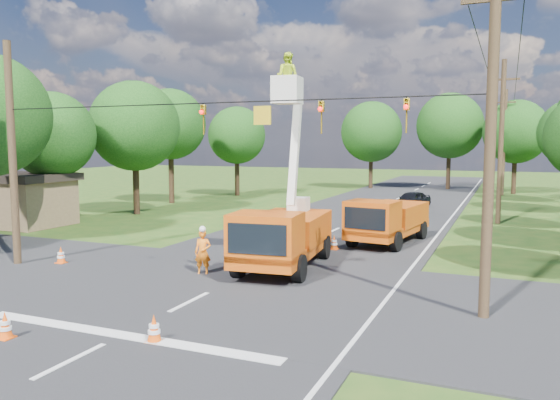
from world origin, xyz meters
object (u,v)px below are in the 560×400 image
at_px(traffic_cone_1, 154,329).
at_px(shed, 23,199).
at_px(ground_worker, 203,252).
at_px(pole_right_far, 504,142).
at_px(distant_car, 411,200).
at_px(traffic_cone_2, 295,247).
at_px(traffic_cone_0, 5,326).
at_px(tree_left_e, 170,124).
at_px(traffic_cone_3, 334,242).
at_px(tree_left_d, 135,126).
at_px(bucket_truck, 283,224).
at_px(pole_right_mid, 501,141).
at_px(traffic_cone_6, 401,223).
at_px(pole_right_near, 490,138).
at_px(tree_far_c, 516,132).
at_px(tree_far_b, 450,126).
at_px(pole_left, 12,155).
at_px(tree_left_c, 52,135).
at_px(tree_far_a, 371,132).
at_px(traffic_cone_4, 61,255).
at_px(second_truck, 387,220).
at_px(tree_left_f, 237,135).

distance_m(traffic_cone_1, shed, 23.20).
height_order(ground_worker, pole_right_far, pole_right_far).
xyz_separation_m(distant_car, traffic_cone_2, (-1.86, -19.62, -0.30)).
relative_size(traffic_cone_0, tree_left_e, 0.08).
bearing_deg(traffic_cone_3, traffic_cone_0, -106.40).
xyz_separation_m(ground_worker, tree_left_d, (-13.46, 13.58, 5.27)).
xyz_separation_m(bucket_truck, pole_right_mid, (7.61, 16.50, 3.32)).
distance_m(traffic_cone_6, shed, 22.64).
distance_m(traffic_cone_1, pole_right_near, 10.29).
bearing_deg(tree_far_c, tree_far_b, 155.22).
xyz_separation_m(traffic_cone_0, traffic_cone_6, (6.00, 21.82, 0.00)).
bearing_deg(tree_far_c, traffic_cone_0, -104.02).
relative_size(distant_car, pole_right_far, 0.39).
height_order(traffic_cone_1, tree_far_c, tree_far_c).
bearing_deg(pole_left, tree_far_c, 65.66).
bearing_deg(bucket_truck, ground_worker, -145.26).
bearing_deg(traffic_cone_1, distant_car, 87.70).
bearing_deg(pole_right_near, tree_left_c, 160.20).
xyz_separation_m(pole_left, tree_far_a, (4.50, 43.00, 1.69)).
relative_size(traffic_cone_3, traffic_cone_4, 1.00).
relative_size(traffic_cone_6, shed, 0.13).
bearing_deg(traffic_cone_3, bucket_truck, -99.45).
distance_m(second_truck, pole_left, 17.03).
relative_size(shed, tree_left_d, 0.60).
bearing_deg(second_truck, pole_right_mid, 71.33).
distance_m(tree_left_e, tree_far_b, 30.35).
bearing_deg(tree_left_d, traffic_cone_0, -60.04).
xyz_separation_m(tree_left_e, tree_far_c, (26.30, 20.00, -0.43)).
bearing_deg(tree_left_e, pole_right_near, -41.01).
bearing_deg(traffic_cone_2, pole_left, -148.34).
bearing_deg(tree_left_d, tree_left_f, 89.24).
bearing_deg(shed, distant_car, 41.19).
xyz_separation_m(tree_left_e, tree_left_f, (2.00, 8.00, -0.81)).
xyz_separation_m(ground_worker, tree_far_c, (11.04, 40.58, 5.21)).
relative_size(traffic_cone_0, tree_left_d, 0.08).
xyz_separation_m(second_truck, tree_far_c, (5.94, 31.58, 4.86)).
xyz_separation_m(second_truck, pole_right_mid, (4.94, 9.58, 3.90)).
bearing_deg(pole_right_near, traffic_cone_3, 130.97).
height_order(traffic_cone_1, pole_right_mid, pole_right_mid).
bearing_deg(ground_worker, tree_far_c, 58.12).
bearing_deg(traffic_cone_3, tree_far_a, 100.70).
bearing_deg(ground_worker, traffic_cone_1, -85.65).
height_order(pole_left, tree_far_a, tree_far_a).
bearing_deg(traffic_cone_4, tree_far_c, 67.14).
xyz_separation_m(traffic_cone_1, tree_left_c, (-17.51, 14.23, 5.08)).
bearing_deg(tree_far_c, traffic_cone_6, -102.90).
distance_m(traffic_cone_6, tree_left_e, 22.13).
distance_m(traffic_cone_0, pole_right_mid, 29.12).
xyz_separation_m(bucket_truck, traffic_cone_2, (-0.50, 2.60, -1.43)).
relative_size(ground_worker, pole_right_near, 0.17).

